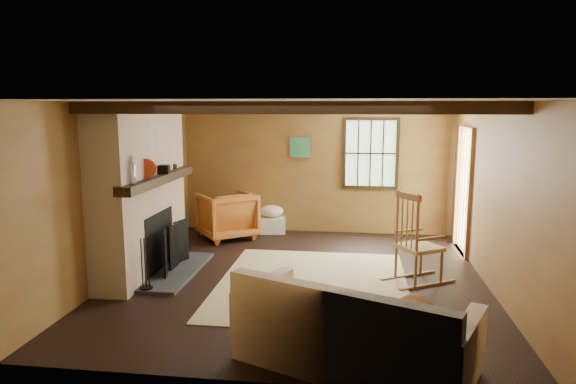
% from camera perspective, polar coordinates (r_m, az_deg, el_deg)
% --- Properties ---
extents(ground, '(5.50, 5.50, 0.00)m').
position_cam_1_polar(ground, '(7.19, 1.28, -9.56)').
color(ground, black).
rests_on(ground, ground).
extents(room_envelope, '(5.02, 5.52, 2.44)m').
position_cam_1_polar(room_envelope, '(7.07, 3.34, 3.69)').
color(room_envelope, olive).
rests_on(room_envelope, ground).
extents(fireplace, '(1.02, 2.30, 2.40)m').
position_cam_1_polar(fireplace, '(7.48, -15.88, -0.43)').
color(fireplace, '#945839').
rests_on(fireplace, ground).
extents(rug, '(2.50, 3.00, 0.01)m').
position_cam_1_polar(rug, '(6.98, 2.76, -10.13)').
color(rug, tan).
rests_on(rug, ground).
extents(rocking_chair, '(1.01, 0.87, 1.25)m').
position_cam_1_polar(rocking_chair, '(7.10, 14.08, -5.65)').
color(rocking_chair, '#A58F50').
rests_on(rocking_chair, ground).
extents(sofa, '(2.30, 1.69, 0.85)m').
position_cam_1_polar(sofa, '(4.80, 7.11, -15.69)').
color(sofa, white).
rests_on(sofa, ground).
extents(firewood_pile, '(0.59, 0.11, 0.21)m').
position_cam_1_polar(firewood_pile, '(9.76, -8.17, -3.90)').
color(firewood_pile, brown).
rests_on(firewood_pile, ground).
extents(laundry_basket, '(0.56, 0.46, 0.30)m').
position_cam_1_polar(laundry_basket, '(9.69, -1.83, -3.64)').
color(laundry_basket, silver).
rests_on(laundry_basket, ground).
extents(basket_pillow, '(0.50, 0.43, 0.22)m').
position_cam_1_polar(basket_pillow, '(9.63, -1.83, -2.13)').
color(basket_pillow, white).
rests_on(basket_pillow, laundry_basket).
extents(armchair, '(1.27, 1.28, 0.84)m').
position_cam_1_polar(armchair, '(9.28, -6.81, -2.58)').
color(armchair, '#BF6026').
rests_on(armchair, ground).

